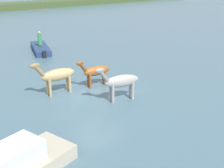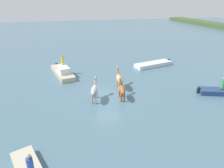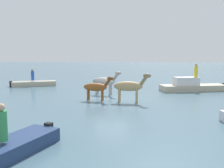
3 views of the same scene
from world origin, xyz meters
name	(u,v)px [view 3 (image 3 of 3)]	position (x,y,z in m)	size (l,w,h in m)	color
ground_plane	(112,98)	(0.00, 0.00, 0.00)	(145.48, 145.48, 0.00)	#476675
horse_lead	(105,82)	(0.68, -1.30, 1.05)	(2.46, 1.06, 1.91)	#9E9993
horse_dark_mare	(96,87)	(0.96, 1.20, 0.94)	(2.20, 0.70, 1.70)	brown
horse_gray_outer	(129,86)	(-1.37, 1.63, 1.08)	(2.54, 0.74, 1.97)	tan
boat_launch_far	(34,84)	(8.49, -5.86, 0.16)	(4.43, 2.68, 0.73)	#B7AD93
boat_dinghy_port	(192,87)	(-6.79, -4.01, 0.33)	(6.05, 2.93, 1.37)	#B7AD93
boat_skiff_near	(1,154)	(2.42, 11.05, 0.17)	(2.63, 4.61, 0.73)	navy
person_spotter_bow	(33,75)	(8.57, -5.78, 1.13)	(0.32, 0.32, 1.19)	#2D51B2
person_helmsman_aft	(196,71)	(-7.05, -3.88, 1.77)	(0.32, 0.32, 1.19)	yellow
person_boatman_standing	(2,124)	(2.38, 10.98, 1.13)	(0.32, 0.32, 1.19)	#338C4C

